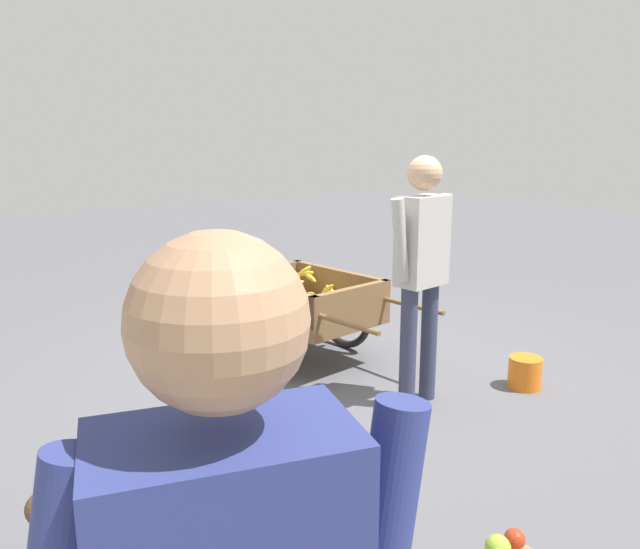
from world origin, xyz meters
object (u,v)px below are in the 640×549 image
object	(u,v)px
plastic_bucket	(525,372)
vendor_person	(422,259)
dog	(105,505)
fruit_cart	(305,307)

from	to	relation	value
plastic_bucket	vendor_person	bearing A→B (deg)	70.85
dog	plastic_bucket	world-z (taller)	dog
fruit_cart	vendor_person	xyz separation A→B (m)	(-1.14, -0.13, 0.56)
fruit_cart	plastic_bucket	xyz separation A→B (m)	(-1.42, -0.93, -0.32)
fruit_cart	plastic_bucket	size ratio (longest dim) A/B	7.34
plastic_bucket	fruit_cart	bearing A→B (deg)	33.28
vendor_person	dog	xyz separation A→B (m)	(-0.40, 2.22, -0.73)
fruit_cart	dog	bearing A→B (deg)	126.33
fruit_cart	plastic_bucket	distance (m)	1.73
dog	plastic_bucket	xyz separation A→B (m)	(0.12, -3.03, -0.16)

